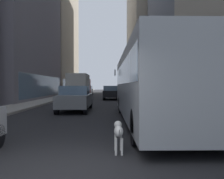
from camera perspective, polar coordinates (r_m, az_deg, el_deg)
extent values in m
plane|color=#232326|center=(39.23, -2.24, -1.45)|extent=(120.00, 120.00, 0.00)
cube|color=#9E9991|center=(39.76, -10.48, -1.33)|extent=(2.40, 110.00, 0.15)
cube|color=#9E9991|center=(39.51, 6.06, -1.33)|extent=(2.40, 110.00, 0.15)
cube|color=slate|center=(29.04, -15.91, 0.84)|extent=(0.08, 16.56, 2.40)
cube|color=#A0937F|center=(53.41, -15.18, 13.18)|extent=(10.11, 22.90, 25.98)
cube|color=slate|center=(51.19, -9.66, 0.88)|extent=(0.08, 20.61, 2.40)
cube|color=slate|center=(32.91, 11.23, 0.86)|extent=(0.08, 16.61, 2.40)
cube|color=#A0937F|center=(56.64, 10.73, 16.17)|extent=(11.84, 22.10, 33.07)
cube|color=slate|center=(53.77, 4.51, 0.90)|extent=(0.08, 19.89, 2.40)
cube|color=#999EA3|center=(10.71, 9.34, 1.16)|extent=(2.55, 11.50, 2.75)
cube|color=slate|center=(10.73, 9.35, 3.81)|extent=(2.57, 11.04, 0.90)
cube|color=black|center=(16.39, 5.77, -2.85)|extent=(2.55, 0.16, 0.44)
cylinder|color=black|center=(14.16, 2.25, -3.65)|extent=(0.30, 1.00, 1.00)
cylinder|color=black|center=(14.46, 11.21, -3.57)|extent=(0.30, 1.00, 1.00)
cylinder|color=black|center=(6.54, 6.06, -9.02)|extent=(0.30, 1.00, 1.00)
cylinder|color=black|center=(7.17, 24.42, -8.22)|extent=(0.30, 1.00, 1.00)
cube|color=silver|center=(15.72, 0.73, 4.10)|extent=(0.08, 0.24, 0.40)
cube|color=slate|center=(15.35, -8.76, -2.57)|extent=(1.82, 4.76, 0.75)
cube|color=slate|center=(15.09, -8.89, -0.16)|extent=(1.68, 2.14, 0.55)
cylinder|color=black|center=(17.44, -10.49, -3.39)|extent=(0.22, 0.64, 0.64)
cylinder|color=black|center=(17.24, -5.23, -3.43)|extent=(0.22, 0.64, 0.64)
cylinder|color=black|center=(13.60, -13.25, -4.62)|extent=(0.22, 0.64, 0.64)
cylinder|color=black|center=(13.35, -6.49, -4.71)|extent=(0.22, 0.64, 0.64)
cube|color=black|center=(27.82, -0.30, -1.00)|extent=(1.82, 4.49, 0.75)
cube|color=slate|center=(27.58, -0.29, 0.34)|extent=(1.68, 2.02, 0.55)
cylinder|color=black|center=(29.66, -1.89, -1.60)|extent=(0.22, 0.64, 0.64)
cylinder|color=black|center=(29.68, 1.21, -1.60)|extent=(0.22, 0.64, 0.64)
cylinder|color=black|center=(26.01, -2.02, -1.96)|extent=(0.22, 0.64, 0.64)
cylinder|color=black|center=(26.02, 1.51, -1.95)|extent=(0.22, 0.64, 0.64)
cube|color=red|center=(38.12, 1.93, -0.48)|extent=(1.73, 4.16, 0.75)
cube|color=slate|center=(37.90, 1.95, 0.50)|extent=(1.59, 1.87, 0.55)
cylinder|color=black|center=(39.76, 0.73, -0.96)|extent=(0.22, 0.64, 0.64)
cylinder|color=black|center=(39.83, 2.90, -0.96)|extent=(0.22, 0.64, 0.64)
cylinder|color=black|center=(36.44, 0.88, -1.13)|extent=(0.22, 0.64, 0.64)
cylinder|color=black|center=(36.51, 3.25, -1.13)|extent=(0.22, 0.64, 0.64)
cube|color=silver|center=(42.23, -5.95, -0.34)|extent=(1.72, 4.77, 0.75)
cube|color=slate|center=(41.99, -5.98, 0.54)|extent=(1.58, 2.15, 0.55)
cylinder|color=black|center=(44.27, -6.70, -0.77)|extent=(0.22, 0.64, 0.64)
cylinder|color=black|center=(44.15, -4.76, -0.77)|extent=(0.22, 0.64, 0.64)
cylinder|color=black|center=(40.36, -7.26, -0.94)|extent=(0.22, 0.64, 0.64)
cylinder|color=black|center=(40.22, -5.13, -0.94)|extent=(0.22, 0.64, 0.64)
cube|color=#A51919|center=(33.45, -7.27, 0.70)|extent=(2.30, 2.00, 2.10)
cube|color=silver|center=(29.73, -8.07, 1.15)|extent=(2.30, 5.50, 2.60)
cylinder|color=black|center=(33.60, -8.98, -1.09)|extent=(0.28, 0.90, 0.90)
cylinder|color=black|center=(33.38, -5.54, -1.10)|extent=(0.28, 0.90, 0.90)
cylinder|color=black|center=(28.17, -10.54, -1.49)|extent=(0.28, 0.90, 0.90)
cylinder|color=black|center=(27.90, -6.45, -1.50)|extent=(0.28, 0.90, 0.90)
ellipsoid|color=white|center=(5.80, 1.61, -10.00)|extent=(0.22, 0.60, 0.26)
sphere|color=white|center=(6.15, 1.45, -8.50)|extent=(0.20, 0.20, 0.20)
sphere|color=black|center=(6.17, 0.88, -8.31)|extent=(0.07, 0.07, 0.07)
sphere|color=black|center=(6.17, 2.00, -8.30)|extent=(0.07, 0.07, 0.07)
cylinder|color=white|center=(5.39, 1.80, -10.28)|extent=(0.03, 0.16, 0.19)
cylinder|color=white|center=(6.07, 0.84, -12.69)|extent=(0.06, 0.06, 0.40)
cylinder|color=white|center=(6.08, 2.19, -12.68)|extent=(0.06, 0.06, 0.40)
cylinder|color=white|center=(5.66, 0.97, -13.69)|extent=(0.06, 0.06, 0.40)
cylinder|color=white|center=(5.67, 2.43, -13.67)|extent=(0.06, 0.06, 0.40)
sphere|color=black|center=(5.89, 2.06, -9.43)|extent=(0.04, 0.04, 0.04)
sphere|color=black|center=(5.71, 1.03, -9.96)|extent=(0.04, 0.04, 0.04)
sphere|color=black|center=(5.61, 1.90, -9.75)|extent=(0.04, 0.04, 0.04)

